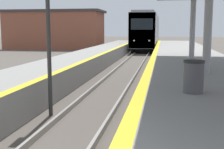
# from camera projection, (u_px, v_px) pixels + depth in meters

# --- Properties ---
(train) EXTENTS (2.77, 19.79, 4.51)m
(train) POSITION_uv_depth(u_px,v_px,m) (147.00, 31.00, 41.07)
(train) COLOR black
(train) RESTS_ON ground
(trash_bin) EXTENTS (0.52, 0.52, 0.81)m
(trash_bin) POSITION_uv_depth(u_px,v_px,m) (194.00, 77.00, 7.68)
(trash_bin) COLOR #4C4C51
(trash_bin) RESTS_ON platform_right
(station_building) EXTENTS (12.68, 5.75, 4.94)m
(station_building) POSITION_uv_depth(u_px,v_px,m) (55.00, 30.00, 40.48)
(station_building) COLOR brown
(station_building) RESTS_ON ground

